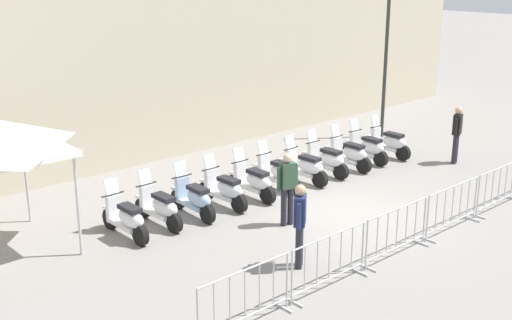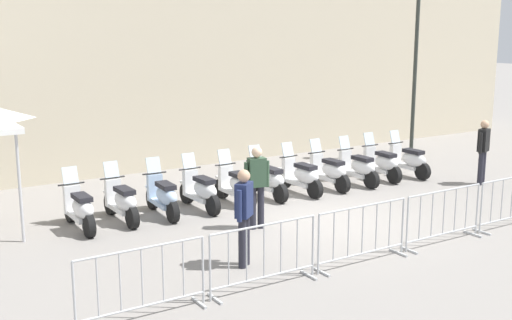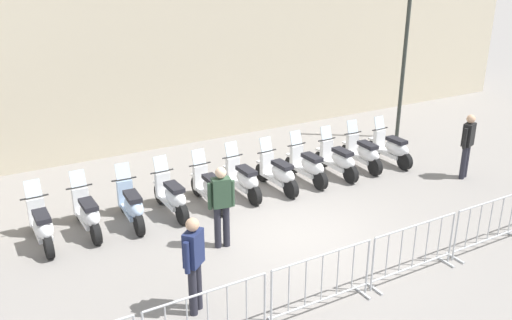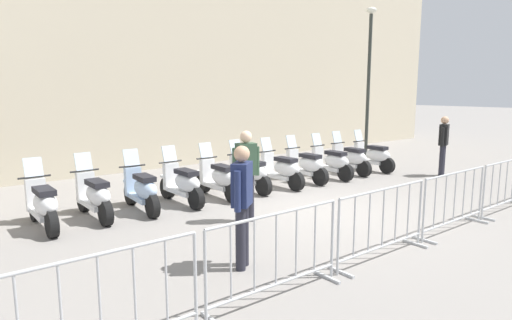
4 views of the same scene
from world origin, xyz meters
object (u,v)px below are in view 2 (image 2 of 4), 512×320
motorcycle_5 (268,180)px  motorcycle_6 (301,176)px  motorcycle_3 (201,191)px  barrier_segment_1 (264,257)px  motorcycle_8 (358,168)px  street_lamp (416,57)px  barrier_segment_3 (444,217)px  officer_mid_plaza (244,212)px  motorcycle_7 (329,172)px  officer_by_barriers (257,183)px  motorcycle_0 (80,209)px  motorcycle_4 (236,186)px  motorcycle_2 (163,196)px  motorcycle_1 (122,202)px  officer_near_row_end (483,148)px  barrier_segment_2 (362,235)px  barrier_segment_0 (142,284)px  motorcycle_10 (408,160)px  motorcycle_9 (381,164)px  barrier_segment_4 (512,202)px

motorcycle_5 → motorcycle_6: same height
motorcycle_3 → barrier_segment_1: motorcycle_3 is taller
motorcycle_8 → street_lamp: street_lamp is taller
barrier_segment_3 → officer_mid_plaza: 4.04m
motorcycle_7 → officer_mid_plaza: officer_mid_plaza is taller
officer_mid_plaza → officer_by_barriers: 2.17m
motorcycle_0 → motorcycle_4: 3.73m
motorcycle_0 → motorcycle_2: (1.86, -0.00, 0.00)m
motorcycle_1 → officer_near_row_end: size_ratio=1.00×
motorcycle_6 → barrier_segment_2: 4.93m
barrier_segment_0 → motorcycle_6: bearing=36.0°
motorcycle_7 → barrier_segment_3: bearing=-100.9°
motorcycle_0 → motorcycle_1: bearing=4.6°
barrier_segment_3 → officer_by_barriers: 3.75m
motorcycle_6 → motorcycle_10: (3.73, -0.04, 0.00)m
officer_mid_plaza → motorcycle_7: bearing=36.6°
motorcycle_3 → street_lamp: 8.94m
motorcycle_8 → motorcycle_10: (1.87, -0.02, 0.00)m
motorcycle_10 → street_lamp: 3.71m
motorcycle_0 → motorcycle_7: bearing=-0.1°
motorcycle_6 → motorcycle_10: size_ratio=1.00×
motorcycle_5 → barrier_segment_3: size_ratio=0.87×
motorcycle_5 → barrier_segment_0: 6.93m
motorcycle_4 → motorcycle_2: bearing=179.2°
motorcycle_7 → barrier_segment_3: (-0.88, -4.56, 0.07)m
motorcycle_8 → motorcycle_10: 1.87m
motorcycle_2 → barrier_segment_0: size_ratio=0.87×
motorcycle_5 → motorcycle_9: 3.73m
motorcycle_1 → motorcycle_8: 6.53m
motorcycle_10 → officer_near_row_end: officer_near_row_end is taller
motorcycle_0 → motorcycle_10: 9.33m
motorcycle_0 → motorcycle_5: bearing=0.7°
barrier_segment_2 → motorcycle_7: bearing=57.1°
motorcycle_2 → barrier_segment_3: (3.79, -4.58, 0.07)m
motorcycle_9 → barrier_segment_4: size_ratio=0.87×
motorcycle_4 → motorcycle_8: 3.73m
motorcycle_1 → officer_near_row_end: bearing=-11.6°
barrier_segment_1 → officer_mid_plaza: officer_mid_plaza is taller
officer_near_row_end → motorcycle_7: bearing=153.9°
motorcycle_7 → motorcycle_9: size_ratio=1.00×
motorcycle_4 → barrier_segment_4: (3.99, -4.57, 0.07)m
officer_near_row_end → officer_mid_plaza: 8.66m
motorcycle_2 → barrier_segment_1: size_ratio=0.87×
barrier_segment_0 → motorcycle_2: bearing=62.1°
motorcycle_1 → motorcycle_5: (3.73, -0.02, 0.00)m
motorcycle_8 → barrier_segment_0: (-8.00, -4.45, 0.07)m
motorcycle_9 → barrier_segment_2: bearing=-136.5°
motorcycle_9 → motorcycle_3: bearing=180.0°
motorcycle_4 → motorcycle_10: same height
motorcycle_4 → officer_near_row_end: size_ratio=0.99×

